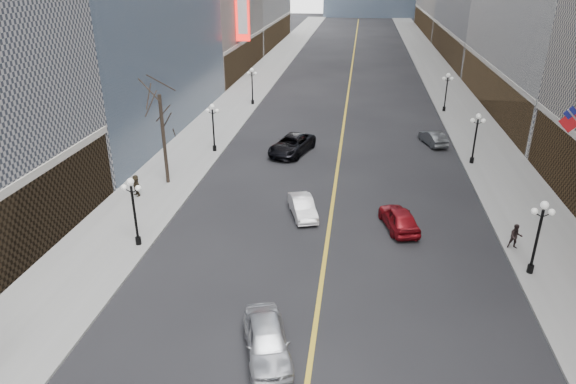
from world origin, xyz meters
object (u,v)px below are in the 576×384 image
(car_nb_near, at_px, (267,341))
(car_sb_far, at_px, (433,138))
(car_nb_mid, at_px, (303,207))
(car_sb_mid, at_px, (399,218))
(streetlamp_west_3, at_px, (252,82))
(streetlamp_east_2, at_px, (476,133))
(streetlamp_west_2, at_px, (213,123))
(streetlamp_west_1, at_px, (133,205))
(streetlamp_east_1, at_px, (539,230))
(streetlamp_east_3, at_px, (447,88))
(car_nb_far, at_px, (292,145))

(car_nb_near, relative_size, car_sb_far, 1.18)
(car_nb_mid, bearing_deg, car_sb_mid, -26.68)
(streetlamp_west_3, distance_m, car_nb_mid, 31.87)
(car_nb_near, bearing_deg, streetlamp_west_3, 85.29)
(car_nb_near, bearing_deg, streetlamp_east_2, 45.52)
(streetlamp_west_2, distance_m, car_nb_mid, 15.84)
(streetlamp_west_1, distance_m, streetlamp_west_3, 36.00)
(streetlamp_east_1, bearing_deg, streetlamp_west_1, 180.00)
(streetlamp_west_2, bearing_deg, car_nb_mid, -51.34)
(streetlamp_west_3, bearing_deg, streetlamp_east_2, -37.33)
(streetlamp_east_2, relative_size, car_sb_mid, 1.00)
(streetlamp_west_3, height_order, car_sb_mid, streetlamp_west_3)
(streetlamp_east_3, bearing_deg, car_nb_mid, -114.52)
(car_nb_mid, relative_size, car_sb_far, 1.01)
(streetlamp_east_3, relative_size, streetlamp_west_2, 1.00)
(car_nb_near, distance_m, car_nb_mid, 14.39)
(streetlamp_east_1, height_order, streetlamp_west_2, same)
(streetlamp_east_3, distance_m, streetlamp_west_1, 43.05)
(streetlamp_east_1, relative_size, car_nb_far, 0.74)
(car_nb_far, bearing_deg, streetlamp_east_3, 62.93)
(car_nb_mid, height_order, car_nb_far, car_nb_far)
(streetlamp_east_2, bearing_deg, streetlamp_west_2, 180.00)
(streetlamp_east_2, bearing_deg, streetlamp_west_3, 142.67)
(car_nb_near, distance_m, car_sb_far, 33.68)
(streetlamp_west_2, height_order, car_nb_near, streetlamp_west_2)
(streetlamp_east_3, height_order, streetlamp_west_1, same)
(streetlamp_east_3, bearing_deg, streetlamp_east_2, -90.00)
(car_nb_far, relative_size, car_sb_far, 1.49)
(streetlamp_east_1, bearing_deg, streetlamp_east_2, 90.00)
(streetlamp_east_3, xyz_separation_m, car_nb_mid, (-13.80, -30.25, -2.22))
(streetlamp_west_2, relative_size, car_sb_mid, 1.00)
(car_nb_near, distance_m, car_nb_far, 27.45)
(streetlamp_east_2, height_order, car_nb_far, streetlamp_east_2)
(streetlamp_west_1, distance_m, car_nb_far, 20.18)
(car_sb_mid, bearing_deg, streetlamp_east_3, -117.93)
(streetlamp_east_3, height_order, car_nb_near, streetlamp_east_3)
(streetlamp_west_3, xyz_separation_m, car_nb_mid, (9.80, -30.25, -2.22))
(streetlamp_west_2, relative_size, car_nb_far, 0.74)
(streetlamp_east_3, bearing_deg, streetlamp_west_3, 180.00)
(streetlamp_west_2, xyz_separation_m, car_sb_far, (20.80, 5.20, -2.22))
(car_nb_far, distance_m, car_sb_mid, 16.68)
(streetlamp_east_1, relative_size, streetlamp_west_3, 1.00)
(streetlamp_west_2, height_order, car_nb_mid, streetlamp_west_2)
(streetlamp_west_1, height_order, car_sb_mid, streetlamp_west_1)
(streetlamp_west_1, relative_size, car_sb_mid, 1.00)
(streetlamp_east_3, bearing_deg, streetlamp_west_2, -142.67)
(car_nb_mid, bearing_deg, car_nb_far, 82.91)
(car_nb_near, height_order, car_sb_far, car_nb_near)
(streetlamp_east_3, distance_m, streetlamp_west_3, 23.60)
(streetlamp_east_3, xyz_separation_m, streetlamp_west_2, (-23.60, -18.00, 0.00))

